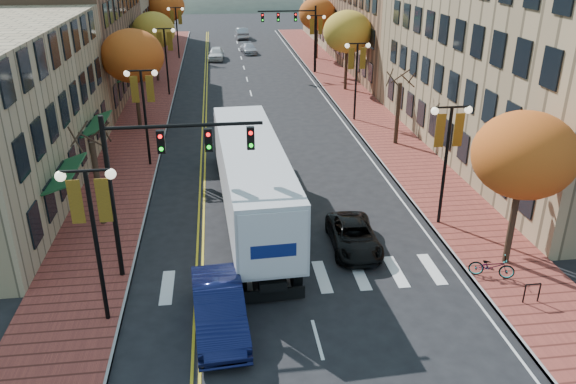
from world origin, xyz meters
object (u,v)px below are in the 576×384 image
object	(u,v)px
semi_truck	(249,170)
navy_sedan	(219,309)
bicycle	(492,266)
black_suv	(354,236)

from	to	relation	value
semi_truck	navy_sedan	xyz separation A→B (m)	(-1.69, -9.21, -1.64)
semi_truck	bicycle	world-z (taller)	semi_truck
navy_sedan	black_suv	distance (m)	8.01
navy_sedan	bicycle	world-z (taller)	navy_sedan
black_suv	bicycle	distance (m)	6.02
semi_truck	black_suv	bearing A→B (deg)	-45.13
black_suv	bicycle	world-z (taller)	black_suv
bicycle	semi_truck	bearing A→B (deg)	73.21
navy_sedan	bicycle	xyz separation A→B (m)	(11.20, 1.84, -0.21)
semi_truck	black_suv	size ratio (longest dim) A/B	3.82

